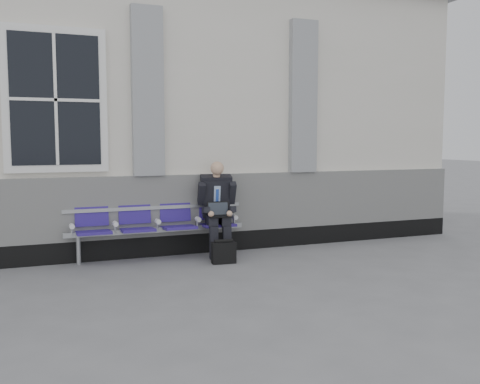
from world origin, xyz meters
name	(u,v)px	position (x,y,z in m)	size (l,w,h in m)	color
ground	(35,294)	(0.00, 0.00, 0.00)	(70.00, 70.00, 0.00)	slate
station_building	(27,110)	(-0.02, 3.47, 2.22)	(14.40, 4.40, 4.49)	silver
bench	(157,221)	(1.68, 1.32, 0.55)	(2.60, 0.47, 0.91)	#9EA0A3
businessman	(217,205)	(2.56, 1.19, 0.76)	(0.59, 0.79, 1.40)	black
briefcase	(224,252)	(2.47, 0.66, 0.16)	(0.34, 0.17, 0.34)	black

